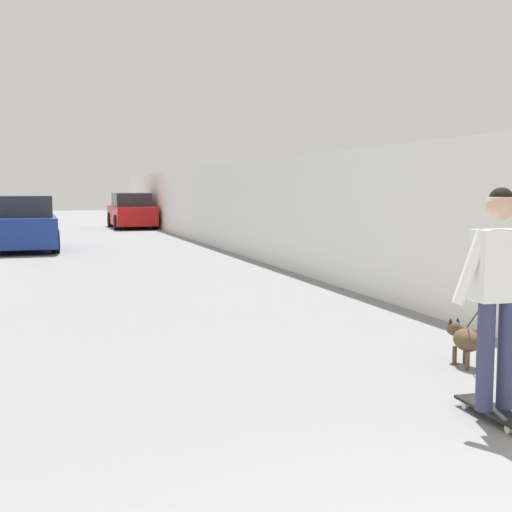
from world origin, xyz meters
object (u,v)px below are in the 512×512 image
Objects in this scene: dog at (465,339)px; car_far at (132,212)px; car_near at (24,225)px; person_skateboarder at (498,281)px; skateboard at (494,411)px.

car_far is at bearing -0.32° from dog.
dog is at bearing -163.99° from car_near.
person_skateboarder is 1.79m from dog.
person_skateboarder is 0.98× the size of dog.
skateboard is 1.62m from dog.
car_near is at bearing 12.22° from skateboard.
dog is 0.43× the size of car_far.
car_near is at bearing 156.23° from car_far.
car_near is at bearing 12.22° from person_skateboarder.
person_skateboarder reaches higher than car_far.
dog is 24.75m from car_far.
car_far reaches higher than dog.
dog reaches higher than skateboard.
dog is (1.43, -0.73, 0.21)m from skateboard.
car_near reaches higher than skateboard.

